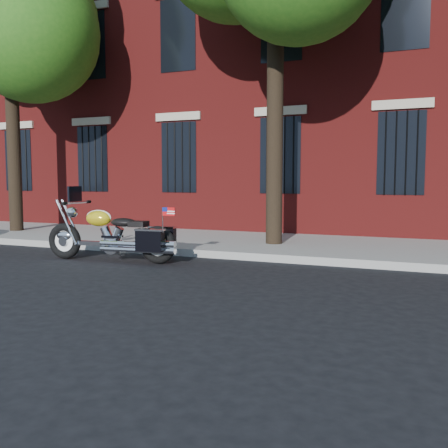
% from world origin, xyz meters
% --- Properties ---
extents(ground, '(120.00, 120.00, 0.00)m').
position_xyz_m(ground, '(0.00, 0.00, 0.00)').
color(ground, black).
rests_on(ground, ground).
extents(curb, '(40.00, 0.16, 0.15)m').
position_xyz_m(curb, '(0.00, 1.38, 0.07)').
color(curb, gray).
rests_on(curb, ground).
extents(sidewalk, '(40.00, 3.60, 0.15)m').
position_xyz_m(sidewalk, '(0.00, 3.26, 0.07)').
color(sidewalk, gray).
rests_on(sidewalk, ground).
extents(building, '(26.00, 10.08, 12.00)m').
position_xyz_m(building, '(0.00, 10.06, 6.00)').
color(building, maroon).
rests_on(building, ground).
extents(tree_left, '(4.12, 3.92, 8.54)m').
position_xyz_m(tree_left, '(-7.08, 2.96, 6.18)').
color(tree_left, black).
rests_on(tree_left, ground).
extents(motorcycle, '(2.87, 0.95, 1.43)m').
position_xyz_m(motorcycle, '(-1.80, 0.21, 0.48)').
color(motorcycle, black).
rests_on(motorcycle, ground).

